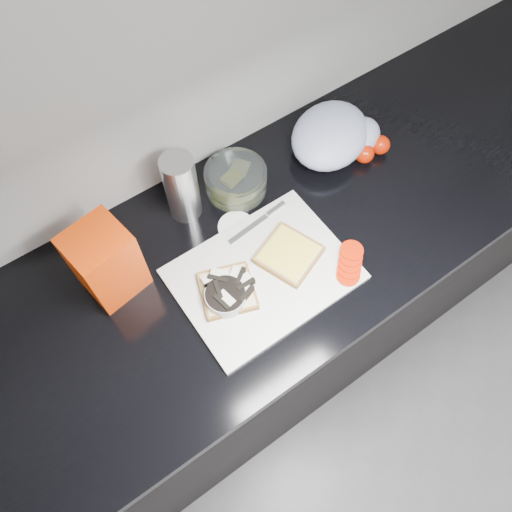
{
  "coord_description": "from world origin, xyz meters",
  "views": [
    {
      "loc": [
        -0.44,
        0.71,
        1.95
      ],
      "look_at": [
        -0.13,
        1.16,
        0.95
      ],
      "focal_mm": 35.0,
      "sensor_mm": 36.0,
      "label": 1
    }
  ],
  "objects_px": {
    "glass_bowl": "(236,180)",
    "steel_canister": "(182,187)",
    "cutting_board": "(263,274)",
    "bread_bag": "(106,262)"
  },
  "relations": [
    {
      "from": "cutting_board",
      "to": "bread_bag",
      "type": "height_order",
      "value": "bread_bag"
    },
    {
      "from": "steel_canister",
      "to": "bread_bag",
      "type": "bearing_deg",
      "value": -161.55
    },
    {
      "from": "glass_bowl",
      "to": "steel_canister",
      "type": "distance_m",
      "value": 0.16
    },
    {
      "from": "cutting_board",
      "to": "steel_canister",
      "type": "distance_m",
      "value": 0.28
    },
    {
      "from": "glass_bowl",
      "to": "steel_canister",
      "type": "relative_size",
      "value": 0.83
    },
    {
      "from": "glass_bowl",
      "to": "bread_bag",
      "type": "bearing_deg",
      "value": -170.32
    },
    {
      "from": "cutting_board",
      "to": "steel_canister",
      "type": "relative_size",
      "value": 2.11
    },
    {
      "from": "glass_bowl",
      "to": "bread_bag",
      "type": "height_order",
      "value": "bread_bag"
    },
    {
      "from": "cutting_board",
      "to": "glass_bowl",
      "type": "xyz_separation_m",
      "value": [
        0.09,
        0.25,
        0.03
      ]
    },
    {
      "from": "bread_bag",
      "to": "steel_canister",
      "type": "height_order",
      "value": "bread_bag"
    }
  ]
}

